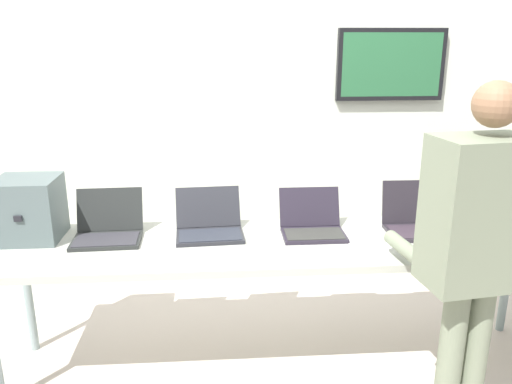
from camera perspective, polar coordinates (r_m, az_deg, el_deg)
ground at (r=3.15m, az=2.63°, el=-18.75°), size 8.00×8.00×0.04m
back_wall at (r=3.71m, az=1.12°, el=10.01°), size 8.00×0.11×2.74m
workbench at (r=2.79m, az=2.83°, el=-6.41°), size 3.13×0.70×0.76m
equipment_box at (r=3.00m, az=-23.99°, el=-1.73°), size 0.32×0.32×0.34m
laptop_station_0 at (r=2.90m, az=-16.17°, el=-3.90°), size 0.37×0.34×0.25m
laptop_station_1 at (r=2.86m, az=-5.24°, el=-3.64°), size 0.38×0.37×0.23m
laptop_station_2 at (r=2.88m, az=6.26°, el=-3.55°), size 0.34×0.32×0.23m
laptop_station_3 at (r=3.02m, az=17.21°, el=-3.06°), size 0.33×0.31×0.27m
laptop_station_4 at (r=3.28m, az=25.61°, el=-2.43°), size 0.37×0.34×0.27m
person at (r=2.34m, az=23.40°, el=-4.80°), size 0.49×0.63×1.65m
paper_sheet at (r=2.70m, az=12.37°, el=-6.44°), size 0.29×0.35×0.00m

